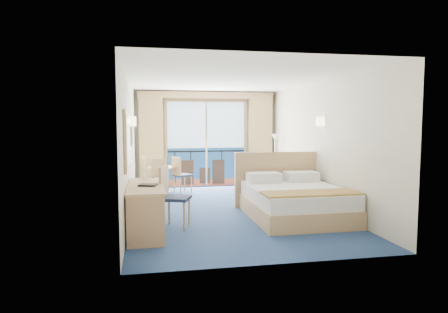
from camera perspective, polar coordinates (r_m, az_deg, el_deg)
floor at (r=8.43m, az=0.70°, el=-7.63°), size 6.50×6.50×0.00m
room_walls at (r=8.23m, az=0.71°, el=4.54°), size 4.04×6.54×2.72m
balcony_door at (r=11.42m, az=-2.58°, el=1.48°), size 2.36×0.03×2.52m
curtain_left at (r=11.14m, az=-10.35°, el=2.00°), size 0.65×0.22×2.55m
curtain_right at (r=11.60m, az=5.17°, el=2.17°), size 0.65×0.22×2.55m
pelmet at (r=11.31m, az=-2.48°, el=8.73°), size 3.80×0.25×0.18m
mirror at (r=6.57m, az=-13.65°, el=2.30°), size 0.05×1.25×0.95m
wall_print at (r=8.52m, az=-13.04°, el=3.24°), size 0.04×0.42×0.52m
sconce_left at (r=7.47m, az=-13.13°, el=4.92°), size 0.18×0.18×0.18m
sconce_right at (r=8.69m, az=13.60°, el=4.91°), size 0.18×0.18×0.18m
bed at (r=7.87m, az=9.99°, el=-6.14°), size 1.89×2.24×1.19m
nightstand at (r=9.43m, az=10.71°, el=-4.80°), size 0.38×0.37×0.50m
phone at (r=9.41m, az=10.78°, el=-3.01°), size 0.19×0.15×0.08m
armchair at (r=10.48m, az=7.16°, el=-3.04°), size 1.06×1.07×0.77m
floor_lamp at (r=11.02m, az=7.29°, el=1.29°), size 0.21×0.21×1.50m
desk at (r=6.33m, az=-11.10°, el=-7.86°), size 0.59×1.71×0.80m
desk_chair at (r=7.04m, az=-7.60°, el=-5.18°), size 0.60×0.59×1.07m
folder at (r=6.63m, az=-10.84°, el=-4.01°), size 0.33×0.28×0.03m
desk_lamp at (r=7.30m, az=-11.39°, el=-0.92°), size 0.11×0.11×0.40m
round_table at (r=10.53m, az=-8.82°, el=-2.36°), size 0.74×0.74×0.67m
table_chair_a at (r=10.45m, az=-6.31°, el=-2.26°), size 0.55×0.55×0.94m
table_chair_b at (r=10.06m, az=-9.21°, el=-2.63°), size 0.40×0.41×0.92m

